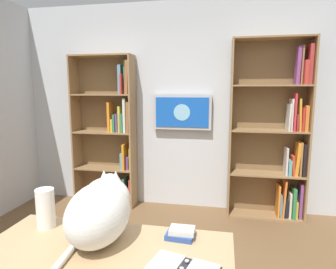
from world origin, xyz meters
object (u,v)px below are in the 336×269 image
object	(u,v)px
bookshelf_left	(278,136)
cat	(101,209)
wall_mounted_tv	(182,112)
paper_towel_roll	(46,208)
desk_book_stack	(181,233)
bookshelf_right	(112,136)

from	to	relation	value
bookshelf_left	cat	world-z (taller)	bookshelf_left
wall_mounted_tv	cat	world-z (taller)	wall_mounted_tv
bookshelf_left	cat	size ratio (longest dim) A/B	3.49
bookshelf_left	paper_towel_roll	size ratio (longest dim) A/B	8.88
cat	paper_towel_roll	xyz separation A→B (m)	(0.40, -0.07, -0.06)
bookshelf_left	desk_book_stack	xyz separation A→B (m)	(0.87, 2.11, -0.26)
bookshelf_right	paper_towel_roll	size ratio (longest dim) A/B	8.26
cat	desk_book_stack	xyz separation A→B (m)	(-0.44, -0.11, -0.16)
bookshelf_right	wall_mounted_tv	size ratio (longest dim) A/B	2.67
bookshelf_left	wall_mounted_tv	xyz separation A→B (m)	(1.19, -0.08, 0.26)
cat	bookshelf_right	bearing A→B (deg)	-69.57
bookshelf_right	cat	distance (m)	2.37
bookshelf_left	bookshelf_right	xyz separation A→B (m)	(2.14, 0.00, -0.06)
bookshelf_right	desk_book_stack	size ratio (longest dim) A/B	12.26
paper_towel_roll	desk_book_stack	xyz separation A→B (m)	(-0.83, -0.03, -0.10)
desk_book_stack	cat	bearing A→B (deg)	13.59
bookshelf_left	cat	bearing A→B (deg)	59.46
wall_mounted_tv	bookshelf_right	bearing A→B (deg)	4.99
bookshelf_left	wall_mounted_tv	distance (m)	1.22
cat	desk_book_stack	bearing A→B (deg)	-166.41
bookshelf_right	wall_mounted_tv	distance (m)	1.01
bookshelf_left	paper_towel_roll	world-z (taller)	bookshelf_left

